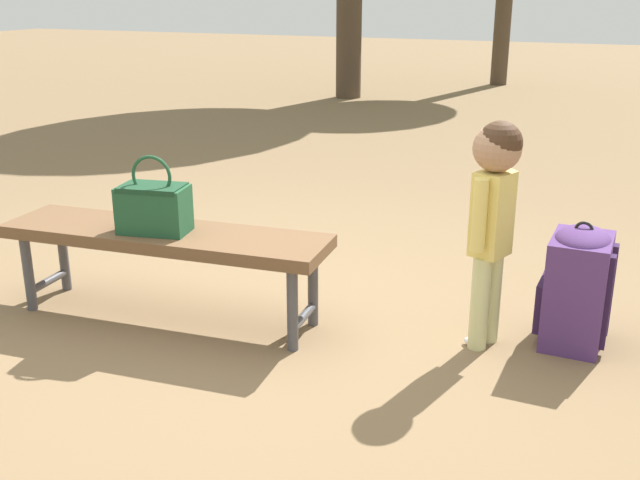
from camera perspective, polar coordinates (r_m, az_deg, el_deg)
ground_plane at (r=3.65m, az=-4.65°, el=-6.44°), size 40.00×40.00×0.00m
park_bench at (r=3.66m, az=-11.68°, el=-0.10°), size 1.63×0.54×0.45m
handbag at (r=3.59m, az=-12.49°, el=2.52°), size 0.35×0.24×0.37m
child_standing at (r=3.30m, az=13.03°, el=3.01°), size 0.21×0.27×1.02m
backpack_large at (r=3.55m, az=18.90°, el=-3.15°), size 0.31×0.35×0.58m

